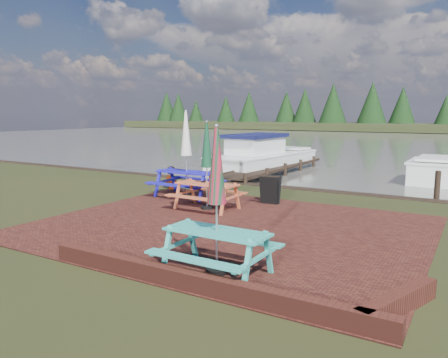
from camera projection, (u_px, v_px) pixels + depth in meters
The scene contains 12 objects.
ground at pixel (206, 237), 9.69m from camera, with size 120.00×120.00×0.00m, color black.
paving at pixel (228, 227), 10.54m from camera, with size 9.00×7.50×0.02m, color #3A1512.
brick_wall at pixel (238, 287), 6.53m from camera, with size 6.21×1.79×0.30m.
water at pixel (419, 142), 41.18m from camera, with size 120.00×60.00×0.02m, color #47443D.
far_treeline at pixel (445, 109), 65.38m from camera, with size 120.00×10.00×8.10m.
picnic_table_teal at pixel (217, 224), 7.33m from camera, with size 1.84×1.64×2.52m.
picnic_table_red at pixel (207, 179), 12.35m from camera, with size 1.83×1.63×2.49m.
picnic_table_blue at pixel (186, 167), 14.18m from camera, with size 2.03×1.81×2.79m.
chalkboard at pixel (270, 190), 13.12m from camera, with size 0.55×0.55×0.86m.
jetty at pixel (272, 168), 21.03m from camera, with size 1.76×9.08×1.00m.
boat_jetty at pixel (263, 159), 22.29m from camera, with size 3.18×7.39×2.08m.
person at pixel (172, 167), 15.65m from camera, with size 0.60×0.40×1.65m, color gray.
Camera 1 is at (5.12, -7.87, 2.72)m, focal length 35.00 mm.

